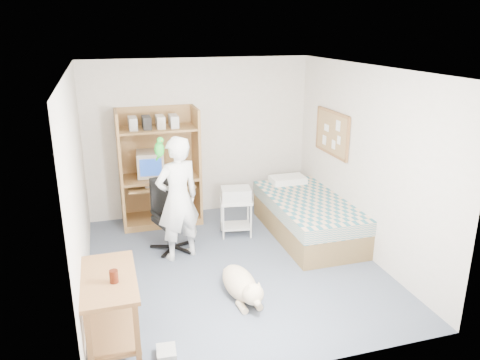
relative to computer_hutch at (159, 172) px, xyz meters
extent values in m
plane|color=#4C5667|center=(0.70, -1.74, -0.82)|extent=(4.00, 4.00, 0.00)
cube|color=beige|center=(0.70, 0.26, 0.43)|extent=(3.60, 0.02, 2.50)
cube|color=beige|center=(2.50, -1.74, 0.43)|extent=(0.02, 4.00, 2.50)
cube|color=beige|center=(-1.10, -1.74, 0.43)|extent=(0.02, 4.00, 2.50)
cube|color=white|center=(0.70, -1.74, 1.68)|extent=(3.60, 4.00, 0.02)
cube|color=brown|center=(-0.58, -0.04, 0.08)|extent=(0.04, 0.60, 1.80)
cube|color=brown|center=(0.58, -0.04, 0.08)|extent=(0.04, 0.60, 1.80)
cube|color=brown|center=(0.00, 0.25, 0.08)|extent=(1.20, 0.02, 1.80)
cube|color=brown|center=(0.00, -0.04, -0.08)|extent=(1.12, 0.60, 0.04)
cube|color=brown|center=(0.00, -0.12, -0.18)|extent=(1.00, 0.50, 0.03)
cube|color=brown|center=(0.00, -0.04, 0.68)|extent=(1.12, 0.55, 0.03)
cube|color=brown|center=(0.00, -0.04, -0.77)|extent=(1.12, 0.60, 0.10)
cube|color=brown|center=(2.00, -1.14, -0.64)|extent=(1.00, 2.00, 0.36)
cube|color=#2C6976|center=(2.00, -1.14, -0.36)|extent=(1.02, 2.02, 0.20)
cube|color=white|center=(2.00, -0.34, -0.22)|extent=(0.55, 0.35, 0.12)
cube|color=brown|center=(-0.85, -2.94, -0.09)|extent=(0.50, 1.00, 0.04)
cube|color=brown|center=(-1.05, -3.39, -0.47)|extent=(0.05, 0.05, 0.70)
cube|color=brown|center=(-0.65, -3.39, -0.47)|extent=(0.05, 0.05, 0.70)
cube|color=brown|center=(-1.05, -2.49, -0.47)|extent=(0.05, 0.05, 0.70)
cube|color=brown|center=(-0.65, -2.49, -0.47)|extent=(0.05, 0.05, 0.70)
cube|color=brown|center=(-0.85, -2.94, -0.62)|extent=(0.46, 0.92, 0.03)
cube|color=olive|center=(2.48, -0.84, 0.63)|extent=(0.03, 0.90, 0.60)
cube|color=brown|center=(2.47, -0.84, 0.94)|extent=(0.04, 0.94, 0.04)
cube|color=brown|center=(2.47, -0.84, 0.32)|extent=(0.04, 0.94, 0.04)
cylinder|color=black|center=(0.02, -1.04, -0.78)|extent=(0.56, 0.56, 0.06)
cylinder|color=black|center=(0.02, -1.04, -0.60)|extent=(0.06, 0.06, 0.38)
cube|color=black|center=(0.02, -1.04, -0.38)|extent=(0.55, 0.55, 0.08)
cube|color=black|center=(-0.05, -0.84, -0.07)|extent=(0.39, 0.18, 0.52)
cube|color=black|center=(-0.20, -1.12, -0.24)|extent=(0.13, 0.28, 0.04)
cube|color=black|center=(0.25, -0.97, -0.24)|extent=(0.13, 0.28, 0.04)
imported|color=white|center=(0.07, -1.29, 0.01)|extent=(0.70, 0.57, 1.66)
ellipsoid|color=#148C1F|center=(-0.13, -1.27, 0.68)|extent=(0.12, 0.12, 0.20)
sphere|color=#148C1F|center=(-0.11, -1.31, 0.80)|extent=(0.08, 0.08, 0.08)
cone|color=orange|center=(-0.10, -1.35, 0.80)|extent=(0.04, 0.05, 0.03)
cylinder|color=#148C1F|center=(-0.14, -1.23, 0.57)|extent=(0.07, 0.14, 0.12)
ellipsoid|color=tan|center=(0.57, -2.42, -0.66)|extent=(0.39, 0.72, 0.32)
sphere|color=tan|center=(0.60, -2.81, -0.59)|extent=(0.23, 0.23, 0.23)
cone|color=tan|center=(0.55, -2.84, -0.48)|extent=(0.07, 0.07, 0.09)
cone|color=tan|center=(0.66, -2.83, -0.48)|extent=(0.07, 0.07, 0.09)
ellipsoid|color=tan|center=(0.61, -2.91, -0.63)|extent=(0.09, 0.13, 0.08)
cylinder|color=tan|center=(0.53, -2.06, -0.72)|extent=(0.08, 0.23, 0.11)
cube|color=silver|center=(0.99, -0.82, -0.29)|extent=(0.51, 0.44, 0.04)
cube|color=silver|center=(0.99, -0.82, -0.68)|extent=(0.47, 0.39, 0.03)
cylinder|color=silver|center=(0.79, -0.98, -0.56)|extent=(0.03, 0.03, 0.53)
cylinder|color=silver|center=(1.19, -0.98, -0.56)|extent=(0.03, 0.03, 0.53)
cylinder|color=silver|center=(0.79, -0.67, -0.56)|extent=(0.03, 0.03, 0.53)
cylinder|color=silver|center=(1.19, -0.67, -0.56)|extent=(0.03, 0.03, 0.53)
cube|color=#BBBAB5|center=(0.99, -0.82, -0.18)|extent=(0.47, 0.39, 0.18)
cube|color=beige|center=(-0.13, 0.01, 0.14)|extent=(0.43, 0.45, 0.38)
cube|color=navy|center=(-0.14, -0.20, 0.14)|extent=(0.32, 0.04, 0.26)
cube|color=beige|center=(-0.02, -0.16, -0.15)|extent=(0.46, 0.18, 0.03)
cylinder|color=yellow|center=(0.30, -0.09, 0.00)|extent=(0.08, 0.08, 0.12)
cylinder|color=#3C1409|center=(-0.80, -3.05, -0.01)|extent=(0.08, 0.08, 0.12)
cube|color=white|center=(-0.80, -2.94, -0.77)|extent=(0.27, 0.22, 0.10)
cube|color=#B0AFAB|center=(-0.39, -3.25, -0.78)|extent=(0.20, 0.23, 0.08)
camera|label=1|loc=(-0.78, -6.95, 2.14)|focal=35.00mm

